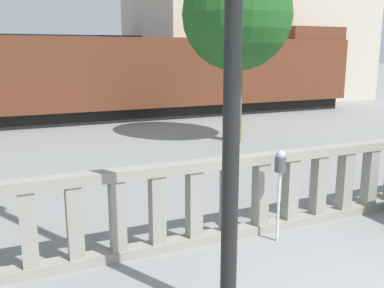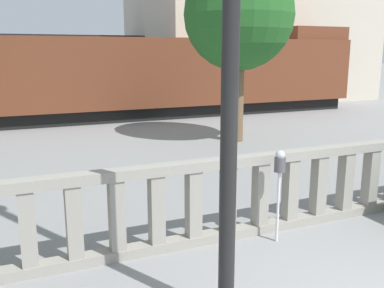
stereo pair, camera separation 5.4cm
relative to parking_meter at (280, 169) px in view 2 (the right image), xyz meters
The scene contains 5 objects.
balustrade 0.63m from the parking_meter, 99.35° to the left, with size 16.88×0.24×1.27m.
parking_meter is the anchor object (origin of this frame).
train_near 12.90m from the parking_meter, 87.65° to the left, with size 22.93×3.01×3.95m.
train_far 20.61m from the parking_meter, 99.65° to the left, with size 23.16×2.87×4.28m.
tree_left 7.90m from the parking_meter, 65.76° to the left, with size 3.36×3.36×5.56m.
Camera 2 is at (-3.47, -2.70, 2.80)m, focal length 40.00 mm.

